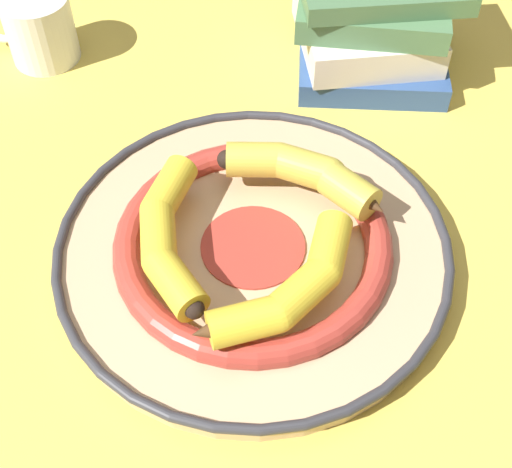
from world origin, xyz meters
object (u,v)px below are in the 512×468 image
banana_c (294,289)px  banana_a (308,172)px  coffee_mug (40,27)px  decorative_bowl (256,249)px  book_stack (376,25)px  banana_b (170,231)px

banana_c → banana_a: bearing=36.2°
banana_a → coffee_mug: (0.27, 0.31, -0.01)m
decorative_bowl → book_stack: (0.30, -0.15, 0.04)m
decorative_bowl → coffee_mug: (0.34, 0.26, 0.02)m
coffee_mug → banana_a: bearing=155.1°
banana_c → coffee_mug: bearing=80.6°
banana_a → book_stack: (0.24, -0.10, 0.00)m
decorative_bowl → coffee_mug: coffee_mug is taller
banana_b → banana_c: size_ratio=1.30×
banana_a → book_stack: bearing=-88.0°
coffee_mug → banana_b: bearing=133.8°
banana_b → coffee_mug: 0.39m
banana_a → banana_c: bearing=105.4°
decorative_bowl → banana_a: size_ratio=2.31×
banana_b → book_stack: bearing=137.7°
banana_a → book_stack: book_stack is taller
decorative_bowl → banana_c: bearing=-157.7°
banana_c → coffee_mug: (0.41, 0.29, -0.01)m
banana_a → book_stack: size_ratio=0.82×
decorative_bowl → banana_b: size_ratio=1.97×
banana_a → banana_b: bearing=52.6°
coffee_mug → banana_c: bearing=141.4°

